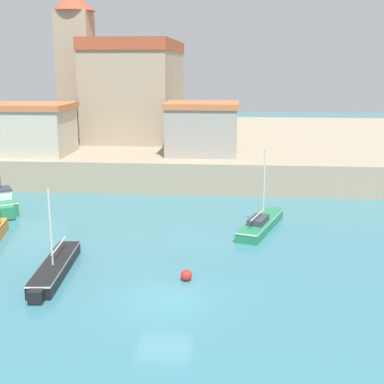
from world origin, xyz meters
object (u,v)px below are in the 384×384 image
(sailboat_green_0, at_px, (261,223))
(sailboat_black_4, at_px, (55,268))
(motorboat_green_3, at_px, (2,202))
(harbor_shed_near_wharf, at_px, (202,128))
(mooring_buoy, at_px, (186,275))
(church, at_px, (130,86))
(harbor_shed_mid_row, at_px, (20,129))

(sailboat_green_0, xyz_separation_m, sailboat_black_4, (-10.63, -8.61, -0.03))
(motorboat_green_3, distance_m, harbor_shed_near_wharf, 17.99)
(mooring_buoy, relative_size, church, 0.03)
(church, xyz_separation_m, harbor_shed_mid_row, (-7.29, -13.11, -3.26))
(church, height_order, harbor_shed_mid_row, church)
(church, relative_size, harbor_shed_near_wharf, 2.62)
(harbor_shed_near_wharf, xyz_separation_m, harbor_shed_mid_row, (-16.00, -1.39, -0.05))
(motorboat_green_3, relative_size, church, 0.32)
(sailboat_green_0, height_order, sailboat_black_4, sailboat_green_0)
(motorboat_green_3, xyz_separation_m, church, (5.02, 22.55, 7.47))
(harbor_shed_near_wharf, bearing_deg, sailboat_green_0, -70.73)
(motorboat_green_3, distance_m, church, 24.28)
(motorboat_green_3, xyz_separation_m, harbor_shed_mid_row, (-2.27, 9.43, 4.21))
(motorboat_green_3, bearing_deg, sailboat_green_0, -8.73)
(sailboat_green_0, relative_size, motorboat_green_3, 1.33)
(mooring_buoy, bearing_deg, harbor_shed_near_wharf, 92.10)
(sailboat_black_4, distance_m, church, 34.98)
(sailboat_green_0, height_order, harbor_shed_near_wharf, harbor_shed_near_wharf)
(sailboat_green_0, distance_m, harbor_shed_near_wharf, 15.16)
(sailboat_green_0, relative_size, harbor_shed_mid_row, 0.76)
(mooring_buoy, bearing_deg, church, 105.58)
(sailboat_green_0, height_order, motorboat_green_3, sailboat_green_0)
(harbor_shed_mid_row, bearing_deg, harbor_shed_near_wharf, 4.97)
(harbor_shed_mid_row, bearing_deg, sailboat_green_0, -30.57)
(sailboat_black_4, relative_size, church, 0.42)
(mooring_buoy, distance_m, church, 36.32)
(sailboat_green_0, xyz_separation_m, church, (-13.48, 25.39, 7.70))
(harbor_shed_mid_row, bearing_deg, mooring_buoy, -51.37)
(church, relative_size, harbor_shed_mid_row, 1.82)
(sailboat_green_0, distance_m, motorboat_green_3, 18.72)
(church, bearing_deg, harbor_shed_mid_row, -119.09)
(mooring_buoy, distance_m, harbor_shed_near_wharf, 22.93)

